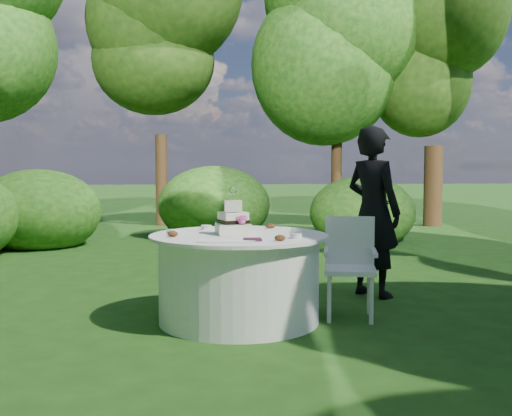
# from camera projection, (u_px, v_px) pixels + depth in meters

# --- Properties ---
(ground) EXTENTS (80.00, 80.00, 0.00)m
(ground) POSITION_uv_depth(u_px,v_px,m) (239.00, 321.00, 5.28)
(ground) COLOR #1D3E10
(ground) RESTS_ON ground
(napkins) EXTENTS (0.14, 0.14, 0.02)m
(napkins) POSITION_uv_depth(u_px,v_px,m) (253.00, 239.00, 4.78)
(napkins) COLOR #401B33
(napkins) RESTS_ON table
(feather_plume) EXTENTS (0.48, 0.07, 0.01)m
(feather_plume) POSITION_uv_depth(u_px,v_px,m) (226.00, 241.00, 4.70)
(feather_plume) COLOR white
(feather_plume) RESTS_ON table
(guest) EXTENTS (0.72, 0.78, 1.78)m
(guest) POSITION_uv_depth(u_px,v_px,m) (373.00, 212.00, 6.25)
(guest) COLOR black
(guest) RESTS_ON ground
(table) EXTENTS (1.56, 1.56, 0.77)m
(table) POSITION_uv_depth(u_px,v_px,m) (239.00, 278.00, 5.25)
(table) COLOR silver
(table) RESTS_ON ground
(cake) EXTENTS (0.31, 0.31, 0.42)m
(cake) POSITION_uv_depth(u_px,v_px,m) (233.00, 221.00, 5.21)
(cake) COLOR silver
(cake) RESTS_ON table
(chair) EXTENTS (0.54, 0.54, 0.90)m
(chair) POSITION_uv_depth(u_px,v_px,m) (350.00, 260.00, 5.42)
(chair) COLOR white
(chair) RESTS_ON ground
(votives) EXTENTS (1.21, 0.87, 0.04)m
(votives) POSITION_uv_depth(u_px,v_px,m) (242.00, 231.00, 5.30)
(votives) COLOR white
(votives) RESTS_ON table
(petal_cups) EXTENTS (0.99, 1.04, 0.05)m
(petal_cups) POSITION_uv_depth(u_px,v_px,m) (242.00, 232.00, 5.18)
(petal_cups) COLOR #562D16
(petal_cups) RESTS_ON table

